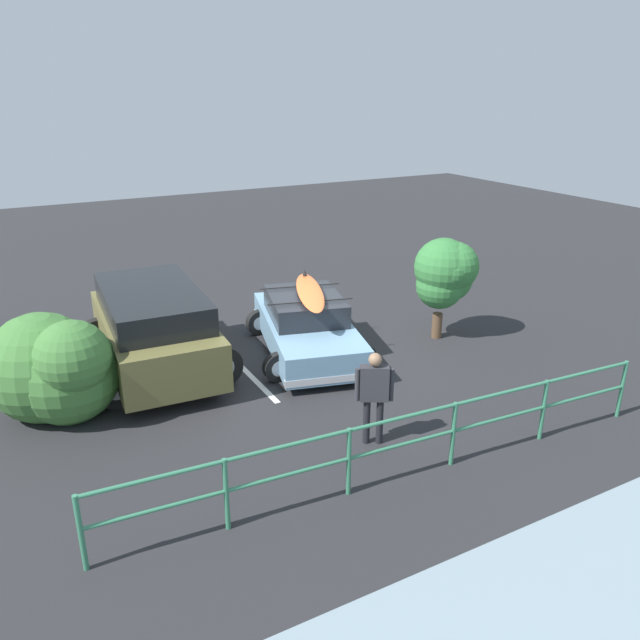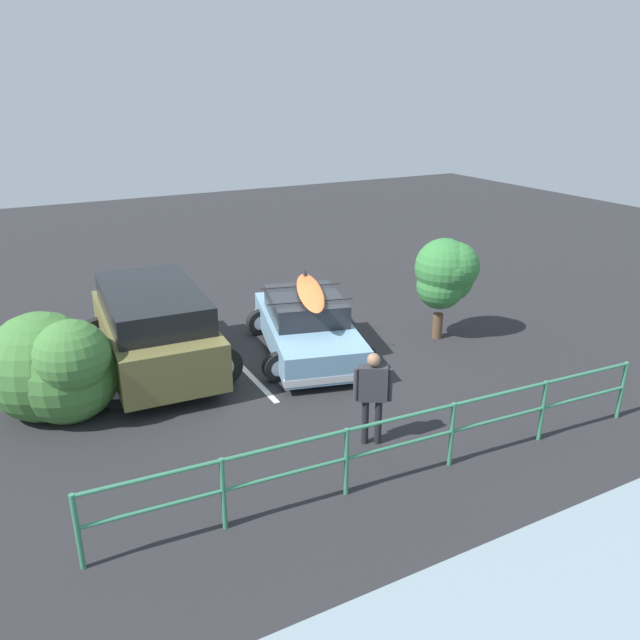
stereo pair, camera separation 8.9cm
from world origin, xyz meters
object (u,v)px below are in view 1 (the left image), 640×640
sedan_car (307,326)px  person_bystander (374,390)px  suv_car (154,328)px  bush_near_left (446,273)px  bush_near_right (58,368)px

sedan_car → person_bystander: bearing=78.6°
suv_car → bush_near_left: 6.51m
bush_near_left → bush_near_right: (8.29, -0.35, -0.66)m
suv_car → bush_near_right: 2.23m
bush_near_right → person_bystander: bearing=141.5°
person_bystander → bush_near_right: bush_near_right is taller
suv_car → bush_near_right: (1.96, 1.06, -0.03)m
person_bystander → bush_near_right: 5.54m
sedan_car → person_bystander: 3.97m
suv_car → bush_near_left: (-6.32, 1.40, 0.64)m
suv_car → bush_near_left: bearing=167.5°
sedan_car → bush_near_right: bush_near_right is taller
sedan_car → bush_near_left: size_ratio=1.89×
sedan_car → bush_near_right: (5.12, 0.43, 0.29)m
bush_near_left → sedan_car: bearing=-13.8°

